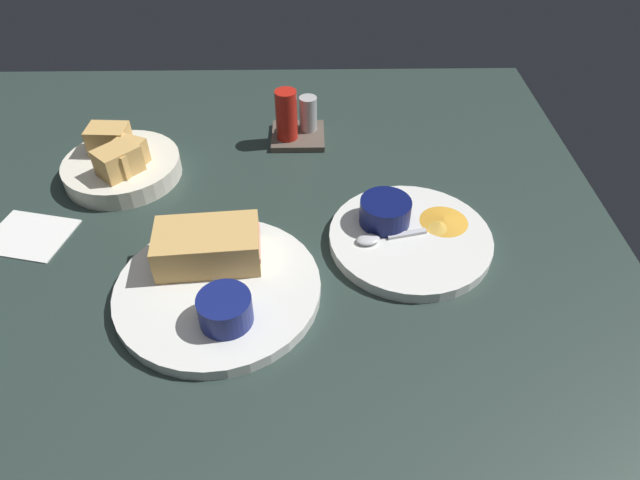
% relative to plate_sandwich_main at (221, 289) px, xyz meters
% --- Properties ---
extents(ground_plane, '(1.10, 1.10, 0.03)m').
position_rel_plate_sandwich_main_xyz_m(ground_plane, '(-0.00, 0.08, -0.02)').
color(ground_plane, '#283833').
extents(plate_sandwich_main, '(0.25, 0.25, 0.02)m').
position_rel_plate_sandwich_main_xyz_m(plate_sandwich_main, '(0.00, 0.00, 0.00)').
color(plate_sandwich_main, white).
rests_on(plate_sandwich_main, ground_plane).
extents(sandwich_half_near, '(0.14, 0.09, 0.05)m').
position_rel_plate_sandwich_main_xyz_m(sandwich_half_near, '(-0.02, 0.04, 0.03)').
color(sandwich_half_near, tan).
rests_on(sandwich_half_near, plate_sandwich_main).
extents(ramekin_dark_sauce, '(0.06, 0.06, 0.04)m').
position_rel_plate_sandwich_main_xyz_m(ramekin_dark_sauce, '(0.01, -0.06, 0.03)').
color(ramekin_dark_sauce, navy).
rests_on(ramekin_dark_sauce, plate_sandwich_main).
extents(spoon_by_dark_ramekin, '(0.04, 0.10, 0.01)m').
position_rel_plate_sandwich_main_xyz_m(spoon_by_dark_ramekin, '(-0.00, -0.01, 0.01)').
color(spoon_by_dark_ramekin, silver).
rests_on(spoon_by_dark_ramekin, plate_sandwich_main).
extents(plate_chips_companion, '(0.22, 0.22, 0.02)m').
position_rel_plate_sandwich_main_xyz_m(plate_chips_companion, '(0.25, 0.09, 0.00)').
color(plate_chips_companion, white).
rests_on(plate_chips_companion, ground_plane).
extents(ramekin_light_gravy, '(0.07, 0.07, 0.04)m').
position_rel_plate_sandwich_main_xyz_m(ramekin_light_gravy, '(0.21, 0.12, 0.03)').
color(ramekin_light_gravy, '#0C144C').
rests_on(ramekin_light_gravy, plate_chips_companion).
extents(spoon_by_gravy_ramekin, '(0.10, 0.04, 0.01)m').
position_rel_plate_sandwich_main_xyz_m(spoon_by_gravy_ramekin, '(0.20, 0.08, 0.01)').
color(spoon_by_gravy_ramekin, silver).
rests_on(spoon_by_gravy_ramekin, plate_chips_companion).
extents(plantain_chip_scatter, '(0.15, 0.10, 0.01)m').
position_rel_plate_sandwich_main_xyz_m(plantain_chip_scatter, '(0.27, 0.12, 0.01)').
color(plantain_chip_scatter, gold).
rests_on(plantain_chip_scatter, plate_chips_companion).
extents(bread_basket_rear, '(0.18, 0.18, 0.07)m').
position_rel_plate_sandwich_main_xyz_m(bread_basket_rear, '(-0.18, 0.25, 0.02)').
color(bread_basket_rear, silver).
rests_on(bread_basket_rear, ground_plane).
extents(condiment_caddy, '(0.09, 0.09, 0.10)m').
position_rel_plate_sandwich_main_xyz_m(condiment_caddy, '(0.09, 0.36, 0.03)').
color(condiment_caddy, brown).
rests_on(condiment_caddy, ground_plane).
extents(paper_napkin_folded, '(0.13, 0.11, 0.00)m').
position_rel_plate_sandwich_main_xyz_m(paper_napkin_folded, '(-0.28, 0.11, -0.01)').
color(paper_napkin_folded, white).
rests_on(paper_napkin_folded, ground_plane).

